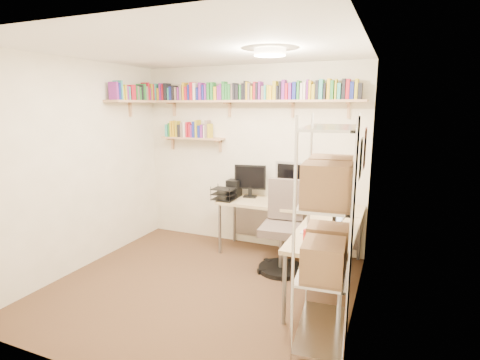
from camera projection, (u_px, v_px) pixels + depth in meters
name	position (u px, v px, depth m)	size (l,w,h in m)	color
ground	(200.00, 287.00, 4.11)	(3.20, 3.20, 0.00)	#4F3322
room_shell	(197.00, 147.00, 3.81)	(3.24, 3.04, 2.52)	beige
wall_shelves	(218.00, 101.00, 5.04)	(3.12, 1.09, 0.79)	tan
corner_desk	(287.00, 209.00, 4.59)	(1.92, 1.87, 1.25)	#C8B482
office_chair	(283.00, 233.00, 4.49)	(0.57, 0.58, 1.09)	black
wire_rack	(327.00, 216.00, 2.90)	(0.47, 0.86, 1.91)	silver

